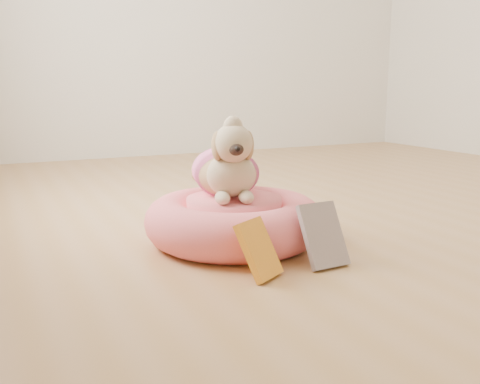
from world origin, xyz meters
name	(u,v)px	position (x,y,z in m)	size (l,w,h in m)	color
floor	(375,203)	(0.00, 0.00, 0.00)	(4.50, 4.50, 0.00)	#B8864C
pet_bed	(234,221)	(-0.92, -0.29, 0.08)	(0.66, 0.66, 0.17)	#EF5D64
dog	(227,155)	(-0.93, -0.26, 0.33)	(0.29, 0.42, 0.31)	olive
book_yellow	(259,249)	(-1.01, -0.66, 0.09)	(0.12, 0.02, 0.19)	yellow
book_white	(323,235)	(-0.77, -0.65, 0.10)	(0.14, 0.02, 0.22)	white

